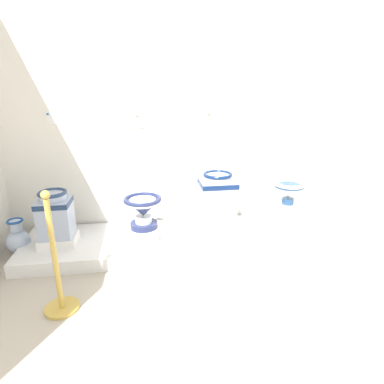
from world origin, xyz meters
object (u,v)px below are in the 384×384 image
antique_toilet_tall_cobalt (217,190)px  plinth_block_rightmost (286,216)px  plinth_block_central_ornate (59,240)px  plinth_block_slender_white (144,232)px  decorative_vase_spare (18,239)px  antique_toilet_central_ornate (55,213)px  antique_toilet_slender_white (143,208)px  info_placard_first (52,118)px  info_placard_second (141,121)px  stanchion_post_near_left (58,278)px  plinth_block_tall_cobalt (217,218)px  info_placard_third (212,118)px  antique_toilet_rightmost (289,191)px

antique_toilet_tall_cobalt → plinth_block_rightmost: size_ratio=1.05×
plinth_block_central_ornate → antique_toilet_tall_cobalt: bearing=4.8°
plinth_block_slender_white → plinth_block_rightmost: 1.63m
decorative_vase_spare → plinth_block_central_ornate: bearing=-10.7°
plinth_block_slender_white → antique_toilet_tall_cobalt: size_ratio=0.80×
antique_toilet_tall_cobalt → antique_toilet_central_ornate: bearing=-175.2°
plinth_block_central_ornate → plinth_block_slender_white: bearing=1.4°
antique_toilet_slender_white → decorative_vase_spare: bearing=177.4°
antique_toilet_central_ornate → info_placard_first: bearing=94.6°
antique_toilet_slender_white → plinth_block_rightmost: 1.65m
antique_toilet_central_ornate → info_placard_second: (0.88, 0.49, 0.84)m
stanchion_post_near_left → antique_toilet_slender_white: bearing=54.2°
info_placard_first → stanchion_post_near_left: (0.25, -1.37, -1.07)m
info_placard_second → stanchion_post_near_left: bearing=-116.1°
decorative_vase_spare → plinth_block_tall_cobalt: bearing=1.7°
info_placard_second → info_placard_third: (0.79, -0.00, 0.02)m
antique_toilet_tall_cobalt → plinth_block_slender_white: bearing=-171.6°
plinth_block_slender_white → antique_toilet_tall_cobalt: antique_toilet_tall_cobalt is taller
plinth_block_slender_white → antique_toilet_rightmost: antique_toilet_rightmost is taller
info_placard_third → stanchion_post_near_left: (-1.46, -1.37, -1.05)m
info_placard_first → info_placard_second: info_placard_first is taller
plinth_block_tall_cobalt → info_placard_first: 2.06m
antique_toilet_rightmost → info_placard_third: (-0.82, 0.37, 0.78)m
plinth_block_central_ornate → info_placard_second: info_placard_second is taller
info_placard_second → info_placard_third: bearing=-0.0°
plinth_block_slender_white → antique_toilet_central_ornate: bearing=-178.6°
plinth_block_central_ornate → plinth_block_rightmost: plinth_block_rightmost is taller
plinth_block_tall_cobalt → stanchion_post_near_left: bearing=-145.1°
plinth_block_slender_white → stanchion_post_near_left: stanchion_post_near_left is taller
plinth_block_tall_cobalt → decorative_vase_spare: size_ratio=0.97×
plinth_block_slender_white → decorative_vase_spare: 1.28m
plinth_block_tall_cobalt → antique_toilet_rightmost: (0.82, -0.02, 0.28)m
antique_toilet_central_ornate → info_placard_third: size_ratio=3.96×
plinth_block_rightmost → stanchion_post_near_left: 2.49m
info_placard_third → antique_toilet_tall_cobalt: bearing=-89.5°
plinth_block_central_ornate → info_placard_third: size_ratio=2.96×
info_placard_first → info_placard_second: size_ratio=0.85×
plinth_block_tall_cobalt → antique_toilet_slender_white: bearing=-171.6°
info_placard_first → plinth_block_tall_cobalt: bearing=-11.6°
antique_toilet_central_ornate → info_placard_second: size_ratio=3.08×
plinth_block_slender_white → info_placard_second: size_ratio=2.05×
plinth_block_slender_white → antique_toilet_rightmost: bearing=3.5°
antique_toilet_central_ornate → info_placard_third: 1.94m
antique_toilet_central_ornate → stanchion_post_near_left: 0.92m
plinth_block_central_ornate → antique_toilet_tall_cobalt: size_ratio=0.90×
plinth_block_tall_cobalt → info_placard_first: (-1.71, 0.35, 1.09)m
plinth_block_tall_cobalt → stanchion_post_near_left: (-1.46, -1.02, 0.02)m
info_placard_first → decorative_vase_spare: (-0.38, -0.41, -1.17)m
plinth_block_central_ornate → antique_toilet_rightmost: 2.52m
plinth_block_central_ornate → antique_toilet_central_ornate: size_ratio=0.75×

